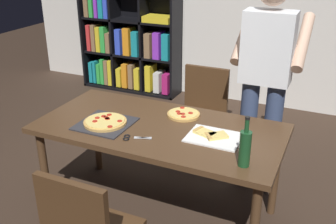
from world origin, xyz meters
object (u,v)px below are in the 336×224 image
object	(u,v)px
bookshelf	(127,27)
second_pizza_plain	(184,114)
dining_table	(159,135)
chair_far_side	(202,110)
pepperoni_pizza_on_tray	(105,122)
person_serving_pizza	(265,76)
wine_bottle	(245,148)
kitchen_scissors	(132,138)

from	to	relation	value
bookshelf	second_pizza_plain	world-z (taller)	bookshelf
dining_table	second_pizza_plain	bearing A→B (deg)	70.06
dining_table	chair_far_side	size ratio (longest dim) A/B	1.95
pepperoni_pizza_on_tray	chair_far_side	bearing A→B (deg)	70.75
dining_table	person_serving_pizza	size ratio (longest dim) A/B	1.00
chair_far_side	wine_bottle	xyz separation A→B (m)	(0.68, -1.19, 0.36)
wine_bottle	second_pizza_plain	world-z (taller)	wine_bottle
bookshelf	person_serving_pizza	distance (m)	2.77
wine_bottle	second_pizza_plain	bearing A→B (deg)	139.02
kitchen_scissors	second_pizza_plain	world-z (taller)	second_pizza_plain
bookshelf	pepperoni_pizza_on_tray	size ratio (longest dim) A/B	5.27
chair_far_side	wine_bottle	bearing A→B (deg)	-60.21
dining_table	kitchen_scissors	size ratio (longest dim) A/B	8.86
bookshelf	second_pizza_plain	size ratio (longest dim) A/B	7.88
chair_far_side	person_serving_pizza	size ratio (longest dim) A/B	0.51
bookshelf	kitchen_scissors	distance (m)	3.03
dining_table	bookshelf	xyz separation A→B (m)	(-1.61, 2.37, 0.20)
second_pizza_plain	wine_bottle	bearing A→B (deg)	-40.98
dining_table	chair_far_side	world-z (taller)	chair_far_side
chair_far_side	wine_bottle	distance (m)	1.42
person_serving_pizza	wine_bottle	world-z (taller)	person_serving_pizza
bookshelf	kitchen_scissors	bearing A→B (deg)	-59.76
person_serving_pizza	second_pizza_plain	world-z (taller)	person_serving_pizza
chair_far_side	wine_bottle	size ratio (longest dim) A/B	2.85
bookshelf	wine_bottle	bearing A→B (deg)	-49.12
pepperoni_pizza_on_tray	second_pizza_plain	distance (m)	0.59
pepperoni_pizza_on_tray	second_pizza_plain	bearing A→B (deg)	39.58
kitchen_scissors	second_pizza_plain	distance (m)	0.52
dining_table	pepperoni_pizza_on_tray	bearing A→B (deg)	-159.86
person_serving_pizza	pepperoni_pizza_on_tray	bearing A→B (deg)	-138.94
pepperoni_pizza_on_tray	person_serving_pizza	bearing A→B (deg)	41.06
second_pizza_plain	dining_table	bearing A→B (deg)	-109.94
wine_bottle	kitchen_scissors	distance (m)	0.78
wine_bottle	kitchen_scissors	world-z (taller)	wine_bottle
chair_far_side	pepperoni_pizza_on_tray	xyz separation A→B (m)	(-0.37, -1.05, 0.25)
person_serving_pizza	second_pizza_plain	size ratio (longest dim) A/B	7.07
kitchen_scissors	bookshelf	bearing A→B (deg)	120.24
dining_table	person_serving_pizza	world-z (taller)	person_serving_pizza
person_serving_pizza	wine_bottle	distance (m)	0.99
chair_far_side	pepperoni_pizza_on_tray	world-z (taller)	chair_far_side
bookshelf	wine_bottle	xyz separation A→B (m)	(2.29, -2.65, -0.00)
chair_far_side	second_pizza_plain	size ratio (longest dim) A/B	3.64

